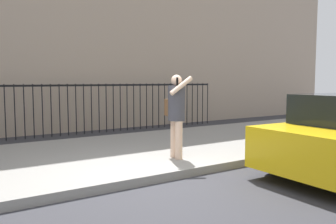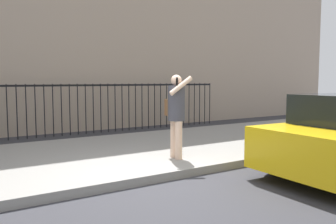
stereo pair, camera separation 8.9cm
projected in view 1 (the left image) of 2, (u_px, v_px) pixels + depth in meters
ground_plane at (160, 183)px, 5.82m from camera, size 60.00×60.00×0.00m
sidewalk at (106, 155)px, 7.63m from camera, size 28.00×4.40×0.15m
iron_fence at (55, 103)px, 10.61m from camera, size 12.03×0.04×1.60m
pedestrian_on_phone at (176, 110)px, 6.96m from camera, size 0.49×0.69×1.66m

